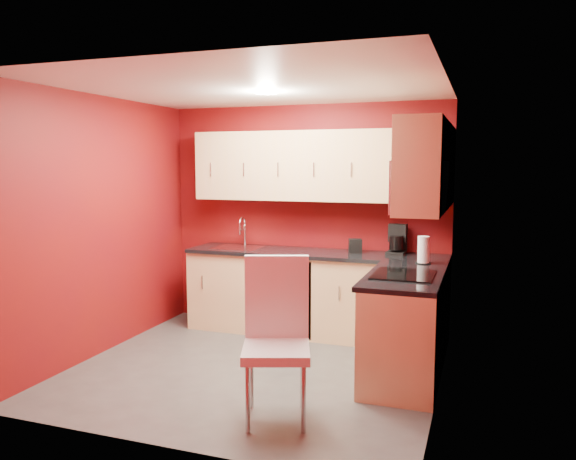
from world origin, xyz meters
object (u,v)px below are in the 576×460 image
Objects in this scene: dining_chair at (276,341)px; paper_towel at (424,250)px; sink at (239,244)px; coffee_maker at (396,239)px; microwave at (420,187)px; napkin_holder at (355,246)px.

paper_towel is at bearing 44.94° from dining_chair.
dining_chair is at bearing -115.89° from paper_towel.
sink is 1.67× the size of coffee_maker.
microwave is 1.46× the size of sink.
sink is at bearing -176.89° from napkin_holder.
coffee_maker reaches higher than dining_chair.
microwave reaches higher than sink.
sink is at bearing -173.81° from coffee_maker.
paper_towel is (0.75, -0.43, 0.06)m from napkin_holder.
napkin_holder is (-0.43, -0.03, -0.08)m from coffee_maker.
napkin_holder is 0.56× the size of paper_towel.
napkin_holder is 0.87m from paper_towel.
paper_towel is (-0.02, 0.64, -0.62)m from microwave.
napkin_holder is at bearing 125.64° from microwave.
dining_chair is (-0.51, -2.19, -0.48)m from coffee_maker.
paper_towel is (2.07, -0.36, 0.09)m from sink.
napkin_holder is (1.32, 0.07, 0.04)m from sink.
sink is 2.02× the size of paper_towel.
paper_towel is at bearing 91.70° from microwave.
coffee_maker is 0.57m from paper_towel.
napkin_holder is at bearing 150.14° from paper_towel.
coffee_maker is at bearing 124.98° from paper_towel.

